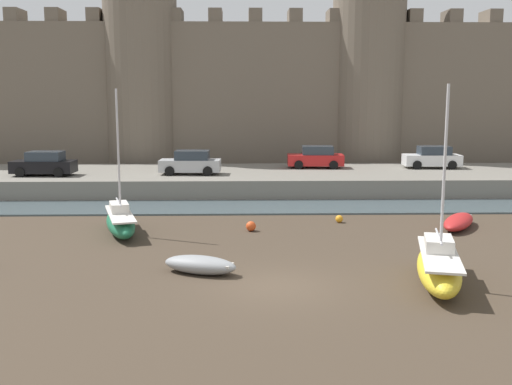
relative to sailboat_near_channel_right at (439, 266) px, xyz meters
The scene contains 14 objects.
ground_plane 5.73m from the sailboat_near_channel_right, behind, with size 160.00×160.00×0.00m, color #423528.
water_channel 15.92m from the sailboat_near_channel_right, 110.94° to the left, with size 80.00×4.50×0.10m, color #47565B.
quay_road 22.83m from the sailboat_near_channel_right, 104.43° to the left, with size 69.26×10.00×1.29m, color slate.
castle 32.70m from the sailboat_near_channel_right, 100.27° to the left, with size 64.06×6.80×20.97m.
sailboat_near_channel_right is the anchor object (origin of this frame).
rowboat_midflat_left 9.89m from the sailboat_near_channel_right, 66.23° to the left, with size 3.03×3.93×0.68m.
rowboat_midflat_right 8.56m from the sailboat_near_channel_right, 169.36° to the left, with size 3.04×2.00×0.68m.
sailboat_near_channel_left 15.15m from the sailboat_near_channel_right, 146.92° to the left, with size 2.70×5.36×6.89m.
mooring_buoy_near_channel 10.72m from the sailboat_near_channel_right, 99.45° to the left, with size 0.39×0.39×0.39m, color orange.
mooring_buoy_mid_mud 10.79m from the sailboat_near_channel_right, 126.51° to the left, with size 0.49×0.49×0.49m, color #E04C1E.
car_quay_east 24.86m from the sailboat_near_channel_right, 73.01° to the left, with size 4.17×2.01×1.62m.
car_quay_west 24.12m from the sailboat_near_channel_right, 93.22° to the left, with size 4.17×2.01×1.62m.
car_quay_centre_west 23.06m from the sailboat_near_channel_right, 116.65° to the left, with size 4.17×2.01×1.62m.
car_quay_centre_east 28.46m from the sailboat_near_channel_right, 134.94° to the left, with size 4.17×2.01×1.62m.
Camera 1 is at (-1.16, -19.99, 6.52)m, focal length 42.00 mm.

